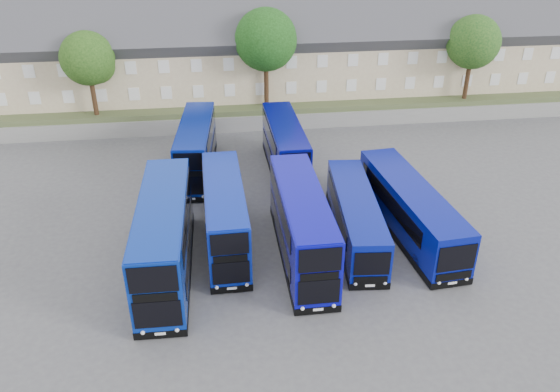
{
  "coord_description": "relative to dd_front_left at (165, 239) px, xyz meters",
  "views": [
    {
      "loc": [
        -3.38,
        -25.12,
        19.65
      ],
      "look_at": [
        0.82,
        6.61,
        2.2
      ],
      "focal_mm": 35.0,
      "sensor_mm": 36.0,
      "label": 1
    }
  ],
  "objects": [
    {
      "name": "terrace_row",
      "position": [
        12.53,
        27.85,
        4.29
      ],
      "size": [
        66.0,
        10.4,
        11.2
      ],
      "color": "tan",
      "rests_on": "earth_bank"
    },
    {
      "name": "dd_rear_left",
      "position": [
        1.77,
        13.37,
        -0.25
      ],
      "size": [
        3.35,
        10.73,
        4.2
      ],
      "rotation": [
        0.0,
        0.0,
        -0.09
      ],
      "color": "navy",
      "rests_on": "ground"
    },
    {
      "name": "dd_rear_right",
      "position": [
        8.79,
        12.41,
        -0.24
      ],
      "size": [
        2.53,
        10.63,
        4.21
      ],
      "rotation": [
        0.0,
        0.0,
        0.01
      ],
      "color": "#070982",
      "rests_on": "ground"
    },
    {
      "name": "ground",
      "position": [
        6.53,
        -2.15,
        -2.31
      ],
      "size": [
        120.0,
        120.0,
        0.0
      ],
      "primitive_type": "plane",
      "color": "#4B4B50",
      "rests_on": "ground"
    },
    {
      "name": "dd_front_left",
      "position": [
        0.0,
        0.0,
        0.0
      ],
      "size": [
        2.94,
        11.86,
        4.69
      ],
      "rotation": [
        0.0,
        0.0,
        -0.02
      ],
      "color": "#082692",
      "rests_on": "ground"
    },
    {
      "name": "dd_front_right",
      "position": [
        8.14,
        0.48,
        -0.12
      ],
      "size": [
        2.59,
        11.24,
        4.46
      ],
      "rotation": [
        0.0,
        0.0,
        -0.0
      ],
      "color": "#0909A6",
      "rests_on": "ground"
    },
    {
      "name": "coach_east_b",
      "position": [
        15.67,
        2.31,
        -0.64
      ],
      "size": [
        3.63,
        12.6,
        3.4
      ],
      "rotation": [
        0.0,
        0.0,
        0.08
      ],
      "color": "#071189",
      "rests_on": "ground"
    },
    {
      "name": "tree_west",
      "position": [
        -7.33,
        22.94,
        4.74
      ],
      "size": [
        4.8,
        4.8,
        7.65
      ],
      "color": "#382314",
      "rests_on": "earth_bank"
    },
    {
      "name": "earth_bank",
      "position": [
        6.53,
        31.85,
        -1.31
      ],
      "size": [
        80.0,
        20.0,
        2.0
      ],
      "primitive_type": "cube",
      "color": "#47552F",
      "rests_on": "ground"
    },
    {
      "name": "tree_mid",
      "position": [
        8.67,
        23.45,
        5.76
      ],
      "size": [
        5.76,
        5.76,
        9.18
      ],
      "color": "#382314",
      "rests_on": "earth_bank"
    },
    {
      "name": "tree_east",
      "position": [
        28.67,
        22.94,
        5.08
      ],
      "size": [
        5.12,
        5.12,
        8.16
      ],
      "color": "#382314",
      "rests_on": "earth_bank"
    },
    {
      "name": "retaining_wall",
      "position": [
        6.53,
        21.85,
        -1.56
      ],
      "size": [
        70.0,
        0.4,
        1.5
      ],
      "primitive_type": "cube",
      "color": "slate",
      "rests_on": "ground"
    },
    {
      "name": "dd_front_mid",
      "position": [
        3.59,
        2.54,
        -0.26
      ],
      "size": [
        2.58,
        10.57,
        4.18
      ],
      "rotation": [
        0.0,
        0.0,
        0.02
      ],
      "color": "#081E9B",
      "rests_on": "ground"
    },
    {
      "name": "coach_east_a",
      "position": [
        11.95,
        2.1,
        -0.8
      ],
      "size": [
        3.38,
        11.41,
        3.07
      ],
      "rotation": [
        0.0,
        0.0,
        -0.09
      ],
      "color": "#07148D",
      "rests_on": "ground"
    },
    {
      "name": "tree_far",
      "position": [
        34.67,
        29.94,
        5.42
      ],
      "size": [
        5.44,
        5.44,
        8.67
      ],
      "color": "#382314",
      "rests_on": "earth_bank"
    }
  ]
}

